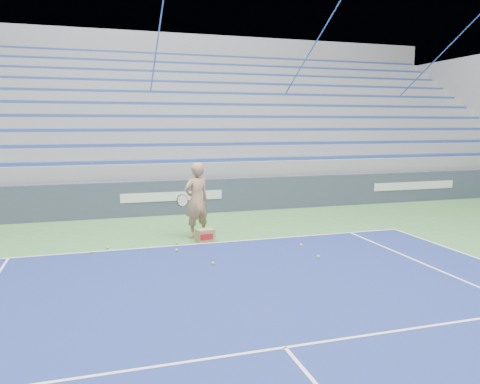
# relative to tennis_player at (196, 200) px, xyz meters

# --- Properties ---
(sponsor_barrier) EXTENTS (30.00, 0.32, 1.10)m
(sponsor_barrier) POSITION_rel_tennis_player_xyz_m (-0.13, 3.28, -0.40)
(sponsor_barrier) COLOR #384055
(sponsor_barrier) RESTS_ON ground
(bleachers) EXTENTS (31.00, 9.15, 7.30)m
(bleachers) POSITION_rel_tennis_player_xyz_m (-0.14, 9.00, 1.40)
(bleachers) COLOR #919499
(bleachers) RESTS_ON ground
(tennis_player) EXTENTS (1.01, 0.95, 1.91)m
(tennis_player) POSITION_rel_tennis_player_xyz_m (0.00, 0.00, 0.00)
(tennis_player) COLOR tan
(tennis_player) RESTS_ON ground
(ball_box) EXTENTS (0.47, 0.39, 0.31)m
(ball_box) POSITION_rel_tennis_player_xyz_m (0.10, -0.51, -0.80)
(ball_box) COLOR #9A784A
(ball_box) RESTS_ON ground
(tennis_ball_0) EXTENTS (0.07, 0.07, 0.07)m
(tennis_ball_0) POSITION_rel_tennis_player_xyz_m (2.16, -1.61, -0.92)
(tennis_ball_0) COLOR #BBDD2D
(tennis_ball_0) RESTS_ON ground
(tennis_ball_1) EXTENTS (0.07, 0.07, 0.07)m
(tennis_ball_1) POSITION_rel_tennis_player_xyz_m (-0.60, -0.56, -0.92)
(tennis_ball_1) COLOR #BBDD2D
(tennis_ball_1) RESTS_ON ground
(tennis_ball_2) EXTENTS (0.07, 0.07, 0.07)m
(tennis_ball_2) POSITION_rel_tennis_player_xyz_m (2.10, -2.63, -0.92)
(tennis_ball_2) COLOR #BBDD2D
(tennis_ball_2) RESTS_ON ground
(tennis_ball_3) EXTENTS (0.07, 0.07, 0.07)m
(tennis_ball_3) POSITION_rel_tennis_player_xyz_m (-0.72, -1.22, -0.92)
(tennis_ball_3) COLOR #BBDD2D
(tennis_ball_3) RESTS_ON ground
(tennis_ball_4) EXTENTS (0.07, 0.07, 0.07)m
(tennis_ball_4) POSITION_rel_tennis_player_xyz_m (-2.54, -0.85, -0.92)
(tennis_ball_4) COLOR #BBDD2D
(tennis_ball_4) RESTS_ON ground
(tennis_ball_5) EXTENTS (0.07, 0.07, 0.07)m
(tennis_ball_5) POSITION_rel_tennis_player_xyz_m (-0.17, -2.44, -0.92)
(tennis_ball_5) COLOR #BBDD2D
(tennis_ball_5) RESTS_ON ground
(tennis_ball_6) EXTENTS (0.07, 0.07, 0.07)m
(tennis_ball_6) POSITION_rel_tennis_player_xyz_m (-2.20, -0.53, -0.92)
(tennis_ball_6) COLOR #BBDD2D
(tennis_ball_6) RESTS_ON ground
(tennis_ball_7) EXTENTS (0.07, 0.07, 0.07)m
(tennis_ball_7) POSITION_rel_tennis_player_xyz_m (-1.24, -0.67, -0.92)
(tennis_ball_7) COLOR #BBDD2D
(tennis_ball_7) RESTS_ON ground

